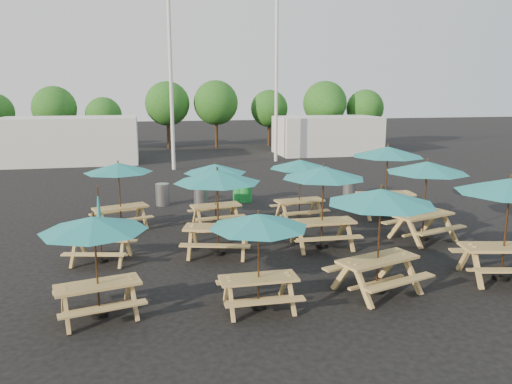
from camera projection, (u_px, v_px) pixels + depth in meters
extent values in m
plane|color=black|center=(267.00, 237.00, 15.31)|extent=(120.00, 120.00, 0.00)
cube|color=#AF854E|center=(98.00, 285.00, 9.78)|extent=(1.72, 0.98, 0.05)
cube|color=#AF854E|center=(104.00, 309.00, 9.31)|extent=(1.63, 0.59, 0.04)
cube|color=#AF854E|center=(94.00, 287.00, 10.36)|extent=(1.63, 0.59, 0.04)
cylinder|color=black|center=(100.00, 314.00, 9.91)|extent=(0.32, 0.32, 0.09)
cylinder|color=brown|center=(97.00, 267.00, 9.71)|extent=(0.04, 0.04, 2.07)
cone|color=teal|center=(94.00, 224.00, 9.53)|extent=(2.48, 2.48, 0.29)
cube|color=#AF854E|center=(101.00, 238.00, 12.94)|extent=(1.69, 0.98, 0.05)
cube|color=#AF854E|center=(94.00, 254.00, 12.42)|extent=(1.59, 0.59, 0.04)
cube|color=#AF854E|center=(108.00, 241.00, 13.56)|extent=(1.59, 0.59, 0.04)
cylinder|color=black|center=(102.00, 260.00, 13.06)|extent=(0.32, 0.32, 0.09)
cylinder|color=brown|center=(100.00, 224.00, 12.87)|extent=(0.04, 0.04, 2.03)
cone|color=teal|center=(99.00, 211.00, 12.80)|extent=(0.19, 0.19, 1.32)
cube|color=#AF854E|center=(121.00, 207.00, 16.09)|extent=(1.82, 1.19, 0.06)
cube|color=#AF854E|center=(127.00, 220.00, 15.62)|extent=(1.68, 0.79, 0.04)
cube|color=#AF854E|center=(115.00, 212.00, 16.66)|extent=(1.68, 0.79, 0.04)
cylinder|color=black|center=(122.00, 227.00, 16.22)|extent=(0.34, 0.34, 0.09)
cylinder|color=brown|center=(120.00, 196.00, 16.01)|extent=(0.04, 0.04, 2.17)
cone|color=teal|center=(118.00, 168.00, 15.82)|extent=(2.76, 2.76, 0.30)
cube|color=#AF854E|center=(259.00, 278.00, 10.16)|extent=(1.59, 0.62, 0.05)
cube|color=#AF854E|center=(265.00, 302.00, 9.65)|extent=(1.59, 0.22, 0.04)
cube|color=#AF854E|center=(253.00, 280.00, 10.76)|extent=(1.59, 0.22, 0.04)
cylinder|color=black|center=(259.00, 306.00, 10.28)|extent=(0.32, 0.32, 0.09)
cylinder|color=brown|center=(259.00, 261.00, 10.08)|extent=(0.04, 0.04, 2.03)
cone|color=teal|center=(259.00, 221.00, 9.91)|extent=(2.02, 2.02, 0.28)
cube|color=#AF854E|center=(218.00, 228.00, 13.52)|extent=(1.97, 1.20, 0.06)
cube|color=#AF854E|center=(215.00, 246.00, 12.91)|extent=(1.84, 0.75, 0.04)
cube|color=#AF854E|center=(221.00, 231.00, 14.24)|extent=(1.84, 0.75, 0.04)
cylinder|color=black|center=(219.00, 252.00, 13.66)|extent=(0.37, 0.37, 0.10)
cylinder|color=brown|center=(218.00, 213.00, 13.43)|extent=(0.05, 0.05, 2.36)
cone|color=teal|center=(217.00, 176.00, 13.23)|extent=(2.90, 2.90, 0.33)
cube|color=#AF854E|center=(216.00, 205.00, 16.50)|extent=(1.69, 0.84, 0.05)
cube|color=#AF854E|center=(221.00, 217.00, 16.01)|extent=(1.64, 0.44, 0.04)
cube|color=#AF854E|center=(211.00, 209.00, 17.10)|extent=(1.64, 0.44, 0.04)
cylinder|color=black|center=(216.00, 224.00, 16.63)|extent=(0.32, 0.32, 0.09)
cylinder|color=brown|center=(216.00, 195.00, 16.43)|extent=(0.04, 0.04, 2.08)
cone|color=teal|center=(215.00, 168.00, 16.25)|extent=(2.32, 2.32, 0.29)
cube|color=#AF854E|center=(378.00, 259.00, 10.97)|extent=(1.98, 1.25, 0.06)
cube|color=#AF854E|center=(400.00, 282.00, 10.46)|extent=(1.84, 0.81, 0.04)
cube|color=#AF854E|center=(357.00, 263.00, 11.61)|extent=(1.84, 0.81, 0.04)
cylinder|color=black|center=(376.00, 290.00, 11.11)|extent=(0.37, 0.37, 0.10)
cylinder|color=brown|center=(379.00, 241.00, 10.89)|extent=(0.05, 0.05, 2.37)
cone|color=teal|center=(381.00, 196.00, 10.69)|extent=(2.96, 2.96, 0.33)
cube|color=#AF854E|center=(322.00, 221.00, 14.14)|extent=(1.85, 0.74, 0.06)
cube|color=#AF854E|center=(330.00, 238.00, 13.55)|extent=(1.85, 0.28, 0.04)
cube|color=#AF854E|center=(314.00, 225.00, 14.85)|extent=(1.85, 0.28, 0.04)
cylinder|color=black|center=(321.00, 245.00, 14.28)|extent=(0.37, 0.37, 0.10)
cylinder|color=brown|center=(323.00, 207.00, 14.06)|extent=(0.05, 0.05, 2.36)
cone|color=teal|center=(323.00, 172.00, 13.86)|extent=(2.38, 2.38, 0.33)
cube|color=#AF854E|center=(299.00, 200.00, 17.19)|extent=(1.72, 0.83, 0.06)
cube|color=#AF854E|center=(307.00, 212.00, 16.68)|extent=(1.67, 0.41, 0.04)
cube|color=#AF854E|center=(292.00, 204.00, 17.80)|extent=(1.67, 0.41, 0.04)
cylinder|color=black|center=(299.00, 218.00, 17.31)|extent=(0.33, 0.33, 0.09)
cylinder|color=brown|center=(300.00, 190.00, 17.11)|extent=(0.04, 0.04, 2.12)
cone|color=teal|center=(300.00, 164.00, 16.93)|extent=(2.33, 2.33, 0.29)
cube|color=#AF854E|center=(504.00, 247.00, 11.71)|extent=(2.04, 1.14, 0.06)
cube|color=#AF854E|center=(489.00, 250.00, 12.47)|extent=(1.94, 0.67, 0.04)
cylinder|color=black|center=(501.00, 277.00, 11.86)|extent=(0.39, 0.39, 0.11)
cylinder|color=brown|center=(506.00, 229.00, 11.62)|extent=(0.05, 0.05, 2.46)
cone|color=teal|center=(510.00, 186.00, 11.41)|extent=(2.91, 2.91, 0.34)
cube|color=#AF854E|center=(424.00, 215.00, 14.84)|extent=(2.01, 1.25, 0.06)
cube|color=#AF854E|center=(442.00, 230.00, 14.32)|extent=(1.87, 0.81, 0.04)
cube|color=#AF854E|center=(406.00, 220.00, 15.49)|extent=(1.87, 0.81, 0.04)
cylinder|color=black|center=(422.00, 238.00, 14.99)|extent=(0.38, 0.38, 0.10)
cylinder|color=brown|center=(425.00, 201.00, 14.76)|extent=(0.05, 0.05, 2.40)
cone|color=teal|center=(427.00, 167.00, 14.55)|extent=(2.99, 2.99, 0.33)
cube|color=#AF854E|center=(386.00, 194.00, 17.67)|extent=(2.03, 0.95, 0.07)
cube|color=#AF854E|center=(393.00, 207.00, 17.04)|extent=(1.98, 0.46, 0.04)
cube|color=#AF854E|center=(378.00, 198.00, 18.44)|extent=(1.98, 0.46, 0.04)
cylinder|color=black|center=(384.00, 214.00, 17.82)|extent=(0.39, 0.39, 0.11)
cylinder|color=brown|center=(386.00, 181.00, 17.58)|extent=(0.05, 0.05, 2.51)
cone|color=teal|center=(388.00, 151.00, 17.37)|extent=(2.73, 2.73, 0.35)
cylinder|color=gray|center=(163.00, 194.00, 19.41)|extent=(0.53, 0.53, 0.85)
cylinder|color=gray|center=(201.00, 194.00, 19.49)|extent=(0.53, 0.53, 0.85)
cylinder|color=#198D35|center=(239.00, 191.00, 20.14)|extent=(0.53, 0.53, 0.85)
cylinder|color=#198D35|center=(245.00, 191.00, 20.05)|extent=(0.53, 0.53, 0.85)
cylinder|color=gray|center=(349.00, 185.00, 21.35)|extent=(0.53, 0.53, 0.85)
cylinder|color=silver|center=(170.00, 60.00, 27.07)|extent=(0.20, 0.20, 12.00)
cylinder|color=silver|center=(276.00, 64.00, 30.37)|extent=(0.20, 0.20, 12.00)
cube|color=silver|center=(70.00, 140.00, 30.55)|extent=(8.00, 4.00, 2.80)
cube|color=silver|center=(327.00, 135.00, 35.13)|extent=(7.00, 4.00, 2.60)
cylinder|color=#382314|center=(57.00, 137.00, 35.89)|extent=(0.24, 0.24, 2.14)
sphere|color=#1E5919|center=(54.00, 108.00, 35.47)|extent=(3.11, 3.11, 3.11)
cylinder|color=#382314|center=(105.00, 139.00, 36.40)|extent=(0.24, 0.24, 1.78)
sphere|color=#1E5919|center=(104.00, 115.00, 36.05)|extent=(2.59, 2.59, 2.59)
cylinder|color=#382314|center=(168.00, 133.00, 38.35)|extent=(0.24, 0.24, 2.31)
sphere|color=#1E5919|center=(167.00, 104.00, 37.89)|extent=(3.36, 3.36, 3.36)
cylinder|color=#382314|center=(216.00, 133.00, 38.68)|extent=(0.24, 0.24, 2.35)
sphere|color=#1E5919|center=(216.00, 103.00, 38.22)|extent=(3.41, 3.41, 3.41)
cylinder|color=#382314|center=(269.00, 133.00, 40.03)|extent=(0.24, 0.24, 2.02)
sphere|color=#1E5919|center=(269.00, 108.00, 39.63)|extent=(2.94, 2.94, 2.94)
cylinder|color=#382314|center=(324.00, 132.00, 39.15)|extent=(0.24, 0.24, 2.32)
sphere|color=#1E5919|center=(325.00, 103.00, 38.69)|extent=(3.38, 3.38, 3.38)
cylinder|color=#382314|center=(364.00, 133.00, 39.92)|extent=(0.24, 0.24, 2.03)
sphere|color=#1E5919|center=(365.00, 108.00, 39.53)|extent=(2.95, 2.95, 2.95)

